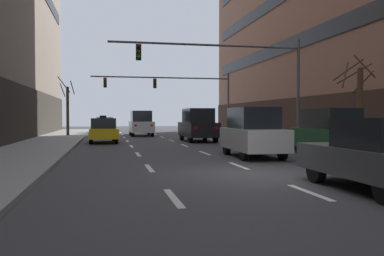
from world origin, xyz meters
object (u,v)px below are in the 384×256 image
car_driving_0 (105,126)px  traffic_signal_0 (240,68)px  car_driving_5 (253,132)px  street_tree_3 (359,104)px  street_tree_1 (68,109)px  traffic_signal_1 (178,89)px  car_driving_3 (380,155)px  taxi_driving_2 (103,131)px  car_driving_4 (198,125)px  car_driving_1 (141,123)px  car_parked_2 (330,132)px

car_driving_0 → traffic_signal_0: size_ratio=0.40×
car_driving_5 → street_tree_3: bearing=15.8°
street_tree_1 → traffic_signal_0: bearing=-51.0°
traffic_signal_1 → car_driving_3: bearing=-90.3°
car_driving_5 → traffic_signal_1: size_ratio=0.35×
car_driving_0 → taxi_driving_2: 14.10m
car_driving_5 → traffic_signal_1: traffic_signal_1 is taller
traffic_signal_1 → street_tree_1: 9.61m
car_driving_4 → traffic_signal_0: traffic_signal_0 is taller
car_driving_5 → street_tree_1: bearing=115.6°
taxi_driving_2 → car_driving_3: size_ratio=0.97×
car_driving_0 → car_driving_5: size_ratio=1.01×
traffic_signal_0 → car_driving_4: bearing=104.9°
car_driving_1 → car_driving_4: bearing=-70.2°
street_tree_1 → street_tree_3: 23.00m
traffic_signal_0 → traffic_signal_1: 14.11m
car_driving_1 → car_parked_2: 20.72m
car_driving_5 → street_tree_1: street_tree_1 is taller
car_driving_4 → street_tree_3: bearing=-57.3°
car_driving_0 → car_driving_3: bearing=-79.4°
car_driving_1 → taxi_driving_2: car_driving_1 is taller
car_driving_5 → traffic_signal_1: bearing=89.3°
car_driving_4 → car_driving_5: 10.96m
car_driving_1 → street_tree_3: size_ratio=1.01×
car_driving_5 → car_driving_0: bearing=103.7°
car_driving_0 → car_driving_4: 15.32m
car_driving_4 → car_driving_5: (-0.10, -10.96, -0.08)m
car_driving_3 → street_tree_3: street_tree_3 is taller
car_driving_5 → traffic_signal_0: (1.41, 6.03, 3.38)m
traffic_signal_1 → car_parked_2: bearing=-80.7°
street_tree_3 → street_tree_1: bearing=131.2°
car_parked_2 → taxi_driving_2: bearing=131.9°
car_driving_3 → car_driving_5: 8.00m
car_driving_0 → traffic_signal_0: bearing=-68.3°
car_driving_1 → taxi_driving_2: 9.37m
car_parked_2 → car_driving_0: bearing=111.1°
car_driving_0 → street_tree_1: bearing=-116.8°
car_driving_0 → street_tree_3: street_tree_3 is taller
traffic_signal_0 → street_tree_1: bearing=129.0°
car_driving_3 → car_parked_2: bearing=66.8°
car_parked_2 → traffic_signal_1: (-3.27, 20.07, 3.17)m
car_parked_2 → traffic_signal_0: bearing=109.4°
car_driving_1 → car_parked_2: (6.57, -19.66, -0.07)m
car_driving_0 → car_parked_2: bearing=-68.9°
car_driving_4 → street_tree_1: 12.29m
car_driving_1 → car_driving_4: car_driving_4 is taller
car_driving_5 → car_parked_2: 3.53m
taxi_driving_2 → street_tree_3: 15.35m
taxi_driving_2 → car_driving_3: (6.27, -18.86, 0.04)m
car_driving_1 → car_driving_3: 27.85m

